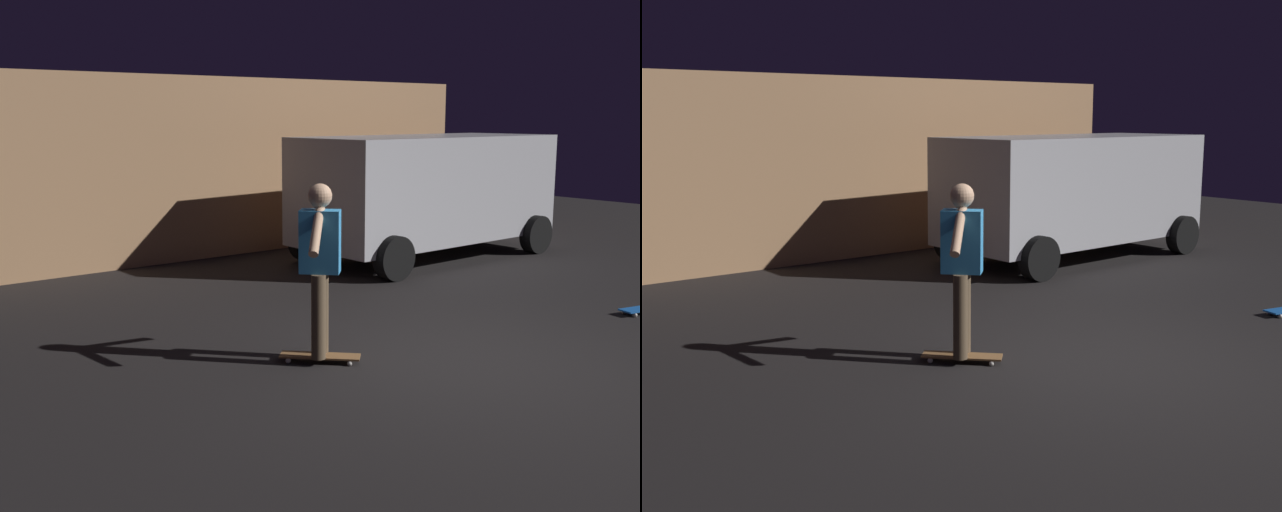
% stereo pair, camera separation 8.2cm
% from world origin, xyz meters
% --- Properties ---
extents(ground_plane, '(28.00, 28.00, 0.00)m').
position_xyz_m(ground_plane, '(0.00, 0.00, 0.00)').
color(ground_plane, black).
extents(low_building, '(10.22, 3.00, 2.99)m').
position_xyz_m(low_building, '(1.48, 7.81, 1.50)').
color(low_building, '#AD7F56').
rests_on(low_building, ground_plane).
extents(parked_van, '(4.66, 2.31, 2.03)m').
position_xyz_m(parked_van, '(3.78, 4.12, 1.16)').
color(parked_van, '#B2B2B7').
rests_on(parked_van, ground_plane).
extents(skateboard_ridden, '(0.69, 0.70, 0.07)m').
position_xyz_m(skateboard_ridden, '(-1.12, 0.84, 0.06)').
color(skateboard_ridden, olive).
rests_on(skateboard_ridden, ground_plane).
extents(skater, '(0.77, 0.75, 1.67)m').
position_xyz_m(skater, '(-1.12, 0.84, 1.04)').
color(skater, brown).
rests_on(skater, skateboard_ridden).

